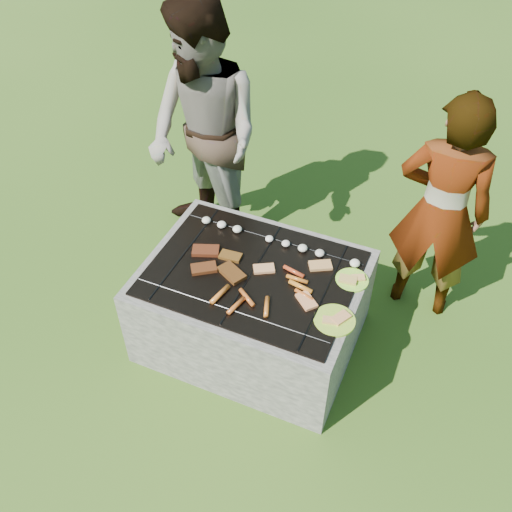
{
  "coord_description": "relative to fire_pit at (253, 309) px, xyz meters",
  "views": [
    {
      "loc": [
        0.97,
        -2.18,
        3.02
      ],
      "look_at": [
        0.0,
        0.05,
        0.7
      ],
      "focal_mm": 40.0,
      "sensor_mm": 36.0,
      "label": 1
    }
  ],
  "objects": [
    {
      "name": "cook",
      "position": [
        0.93,
        0.77,
        0.52
      ],
      "size": [
        0.59,
        0.4,
        1.61
      ],
      "primitive_type": "imported",
      "rotation": [
        0.0,
        0.0,
        3.16
      ],
      "color": "#A69D8B",
      "rests_on": "ground"
    },
    {
      "name": "plate_far",
      "position": [
        0.56,
        0.18,
        0.33
      ],
      "size": [
        0.24,
        0.24,
        0.03
      ],
      "color": "#F0FF3C",
      "rests_on": "fire_pit"
    },
    {
      "name": "mushrooms",
      "position": [
        0.02,
        0.29,
        0.35
      ],
      "size": [
        1.06,
        0.06,
        0.04
      ],
      "color": "beige",
      "rests_on": "fire_pit"
    },
    {
      "name": "lawn",
      "position": [
        0.0,
        0.0,
        -0.28
      ],
      "size": [
        60.0,
        60.0,
        0.0
      ],
      "primitive_type": "plane",
      "color": "#284C13",
      "rests_on": "ground"
    },
    {
      "name": "sausages",
      "position": [
        0.15,
        -0.13,
        0.34
      ],
      "size": [
        0.53,
        0.48,
        0.03
      ],
      "color": "red",
      "rests_on": "fire_pit"
    },
    {
      "name": "fire_pit",
      "position": [
        0.0,
        0.0,
        0.0
      ],
      "size": [
        1.3,
        1.0,
        0.62
      ],
      "color": "#A29A90",
      "rests_on": "ground"
    },
    {
      "name": "pork_slabs",
      "position": [
        -0.22,
        -0.02,
        0.34
      ],
      "size": [
        0.42,
        0.29,
        0.02
      ],
      "color": "maroon",
      "rests_on": "fire_pit"
    },
    {
      "name": "plate_near",
      "position": [
        0.56,
        -0.16,
        0.33
      ],
      "size": [
        0.25,
        0.25,
        0.03
      ],
      "color": "#F6FF3C",
      "rests_on": "fire_pit"
    },
    {
      "name": "bystander",
      "position": [
        -0.69,
        0.76,
        0.64
      ],
      "size": [
        1.12,
        1.04,
        1.85
      ],
      "primitive_type": "imported",
      "rotation": [
        0.0,
        0.0,
        -0.48
      ],
      "color": "#A19686",
      "rests_on": "ground"
    },
    {
      "name": "bread_on_grate",
      "position": [
        0.27,
        0.06,
        0.34
      ],
      "size": [
        0.47,
        0.44,
        0.02
      ],
      "color": "#F5AC7D",
      "rests_on": "fire_pit"
    }
  ]
}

